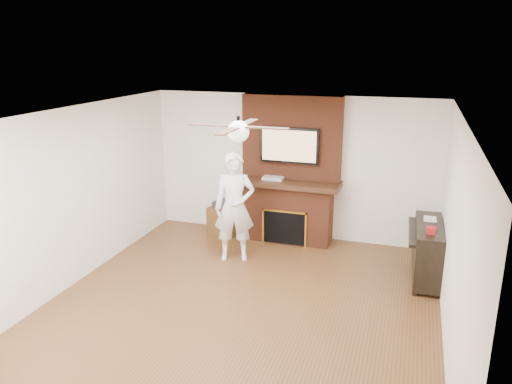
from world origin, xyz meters
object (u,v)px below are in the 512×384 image
(fireplace, at_px, (289,184))
(piano, at_px, (427,250))
(person, at_px, (235,207))
(side_table, at_px, (226,218))

(fireplace, distance_m, piano, 2.53)
(fireplace, xyz_separation_m, person, (-0.60, -1.10, -0.13))
(person, bearing_deg, side_table, 98.88)
(person, bearing_deg, piano, -15.50)
(side_table, relative_size, piano, 0.47)
(side_table, distance_m, piano, 3.55)
(fireplace, bearing_deg, person, -118.70)
(fireplace, xyz_separation_m, piano, (2.30, -0.91, -0.55))
(fireplace, height_order, side_table, fireplace)
(fireplace, bearing_deg, piano, -21.62)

